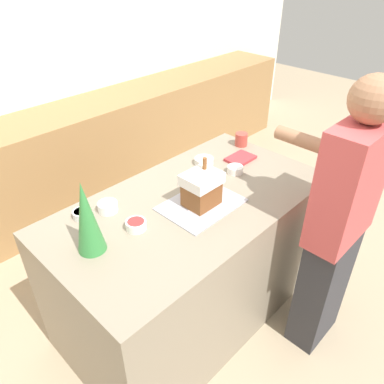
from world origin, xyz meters
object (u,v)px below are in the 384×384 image
Objects in this scene: candy_bowl_far_right at (108,206)px; cookbook at (240,158)px; decorative_tree at (87,218)px; candy_bowl_beside_tree at (235,169)px; candy_bowl_behind_tray at (136,225)px; person at (338,227)px; candy_bowl_front_corner at (204,161)px; gingerbread_house at (202,188)px; candy_bowl_far_left at (82,214)px; baking_tray at (201,204)px; mug at (241,139)px.

cookbook is (0.98, -0.16, -0.02)m from candy_bowl_far_right.
candy_bowl_beside_tree is at bearing -2.19° from decorative_tree.
candy_bowl_behind_tray is 0.06× the size of person.
person is at bearing -87.09° from candy_bowl_front_corner.
candy_bowl_beside_tree is (1.06, -0.04, -0.17)m from decorative_tree.
gingerbread_house is 2.71× the size of candy_bowl_far_left.
candy_bowl_beside_tree is (0.82, -0.25, -0.00)m from candy_bowl_far_right.
candy_bowl_beside_tree is at bearing -16.58° from candy_bowl_far_right.
candy_bowl_far_left is (-0.54, 0.39, -0.09)m from gingerbread_house.
candy_bowl_behind_tray reaches higher than baking_tray.
decorative_tree reaches higher than cookbook.
candy_bowl_front_corner is 0.23m from candy_bowl_beside_tree.
gingerbread_house is 2.45× the size of candy_bowl_behind_tray.
candy_bowl_far_right is at bearing 178.63° from mug.
person is (0.41, -0.63, -0.05)m from baking_tray.
candy_bowl_beside_tree is 0.06× the size of person.
candy_bowl_far_left is at bearing 176.27° from mug.
gingerbread_house is at bearing -39.68° from candy_bowl_far_right.
baking_tray is at bearing -157.96° from mug.
decorative_tree reaches higher than candy_bowl_far_right.
candy_bowl_far_left is (-0.14, 0.29, -0.00)m from candy_bowl_behind_tray.
candy_bowl_behind_tray is 0.33m from candy_bowl_far_left.
candy_bowl_behind_tray is 1.09m from person.
cookbook is (0.58, 0.17, -0.10)m from gingerbread_house.
baking_tray is 0.66m from candy_bowl_far_left.
cookbook is at bearing 16.52° from baking_tray.
candy_bowl_far_right is 1.09× the size of candy_bowl_beside_tree.
mug is (0.76, 0.31, 0.04)m from baking_tray.
candy_bowl_front_corner is 0.79m from candy_bowl_behind_tray.
candy_bowl_far_right reaches higher than candy_bowl_far_left.
person is (-0.35, -0.94, -0.09)m from mug.
person reaches higher than candy_bowl_front_corner.
mug reaches higher than candy_bowl_far_left.
decorative_tree is at bearing 168.46° from baking_tray.
person reaches higher than baking_tray.
candy_bowl_far_right is at bearing 163.42° from candy_bowl_beside_tree.
decorative_tree is 3.78× the size of candy_bowl_beside_tree.
candy_bowl_far_left is 1.00m from candy_bowl_beside_tree.
decorative_tree is 0.33m from candy_bowl_far_left.
person is at bearing -47.22° from candy_bowl_far_left.
candy_bowl_far_right is 0.06× the size of person.
cookbook is at bearing 4.24° from candy_bowl_behind_tray.
baking_tray is 0.48m from candy_bowl_front_corner.
candy_bowl_far_right is (-0.77, 0.02, 0.01)m from candy_bowl_front_corner.
baking_tray is 0.53m from candy_bowl_far_right.
candy_bowl_far_left is 0.97× the size of candy_bowl_beside_tree.
baking_tray is at bearing -152.41° from gingerbread_house.
person is at bearing -101.66° from cookbook.
mug is (1.40, 0.18, -0.15)m from decorative_tree.
person reaches higher than cookbook.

